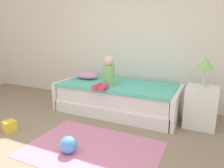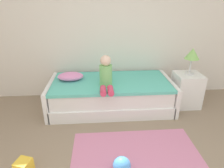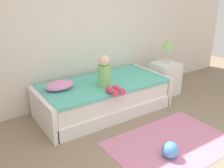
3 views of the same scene
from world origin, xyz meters
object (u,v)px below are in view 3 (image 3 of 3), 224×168
at_px(nightstand, 165,78).
at_px(table_lamp, 168,45).
at_px(bed, 103,97).
at_px(pillow, 60,85).
at_px(toy_ball, 170,150).
at_px(child_figure, 106,75).

height_order(nightstand, table_lamp, table_lamp).
bearing_deg(bed, pillow, 171.76).
bearing_deg(bed, table_lamp, -1.34).
distance_m(pillow, toy_ball, 1.79).
bearing_deg(nightstand, table_lamp, 0.00).
xyz_separation_m(nightstand, child_figure, (-1.44, -0.20, 0.40)).
relative_size(nightstand, toy_ball, 2.98).
relative_size(bed, nightstand, 3.52).
height_order(child_figure, toy_ball, child_figure).
xyz_separation_m(pillow, toy_ball, (0.71, -1.58, -0.46)).
distance_m(bed, toy_ball, 1.49).
xyz_separation_m(child_figure, pillow, (-0.60, 0.33, -0.14)).
relative_size(bed, toy_ball, 10.48).
xyz_separation_m(table_lamp, child_figure, (-1.44, -0.20, -0.23)).
distance_m(nightstand, child_figure, 1.51).
bearing_deg(pillow, toy_ball, -65.87).
height_order(child_figure, pillow, child_figure).
relative_size(table_lamp, child_figure, 0.88).
xyz_separation_m(bed, table_lamp, (1.35, -0.03, 0.69)).
relative_size(child_figure, toy_ball, 2.53).
bearing_deg(nightstand, toy_ball, -132.63).
bearing_deg(pillow, nightstand, -3.69).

